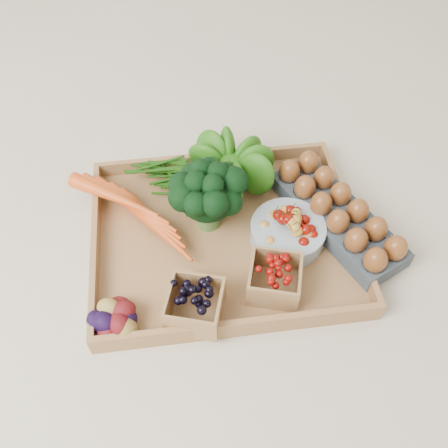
{
  "coord_description": "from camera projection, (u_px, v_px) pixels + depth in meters",
  "views": [
    {
      "loc": [
        -0.08,
        -0.63,
        0.87
      ],
      "look_at": [
        0.0,
        0.0,
        0.06
      ],
      "focal_mm": 40.0,
      "sensor_mm": 36.0,
      "label": 1
    }
  ],
  "objects": [
    {
      "name": "punnet_blackberry",
      "position": [
        195.0,
        305.0,
        0.93
      ],
      "size": [
        0.13,
        0.13,
        0.07
      ],
      "primitive_type": "cube",
      "rotation": [
        0.0,
        0.0,
        -0.3
      ],
      "color": "black",
      "rests_on": "tray"
    },
    {
      "name": "potatoes",
      "position": [
        114.0,
        316.0,
        0.91
      ],
      "size": [
        0.12,
        0.12,
        0.07
      ],
      "primitive_type": null,
      "color": "#480B0E",
      "rests_on": "tray"
    },
    {
      "name": "egg_carton",
      "position": [
        336.0,
        218.0,
        1.07
      ],
      "size": [
        0.25,
        0.35,
        0.04
      ],
      "primitive_type": "cube",
      "rotation": [
        0.0,
        0.0,
        0.43
      ],
      "color": "#394149",
      "rests_on": "tray"
    },
    {
      "name": "punnet_raspberry",
      "position": [
        275.0,
        279.0,
        0.96
      ],
      "size": [
        0.12,
        0.12,
        0.07
      ],
      "primitive_type": "cube",
      "rotation": [
        0.0,
        0.0,
        -0.29
      ],
      "color": "#6C0804",
      "rests_on": "tray"
    },
    {
      "name": "lettuce",
      "position": [
        230.0,
        162.0,
        1.11
      ],
      "size": [
        0.13,
        0.13,
        0.13
      ],
      "primitive_type": "sphere",
      "color": "#184E0C",
      "rests_on": "tray"
    },
    {
      "name": "tray",
      "position": [
        224.0,
        239.0,
        1.07
      ],
      "size": [
        0.55,
        0.45,
        0.01
      ],
      "primitive_type": "cube",
      "color": "#9B6D41",
      "rests_on": "ground"
    },
    {
      "name": "broccoli",
      "position": [
        208.0,
        205.0,
        1.04
      ],
      "size": [
        0.16,
        0.16,
        0.12
      ],
      "primitive_type": null,
      "color": "black",
      "rests_on": "tray"
    },
    {
      "name": "cherry_bowl",
      "position": [
        288.0,
        232.0,
        1.05
      ],
      "size": [
        0.16,
        0.16,
        0.04
      ],
      "primitive_type": "cylinder",
      "color": "#8C9EA5",
      "rests_on": "tray"
    },
    {
      "name": "carrots",
      "position": [
        144.0,
        214.0,
        1.07
      ],
      "size": [
        0.24,
        0.17,
        0.06
      ],
      "primitive_type": null,
      "color": "#CF4914",
      "rests_on": "tray"
    },
    {
      "name": "ground",
      "position": [
        224.0,
        241.0,
        1.08
      ],
      "size": [
        4.0,
        4.0,
        0.0
      ],
      "primitive_type": "plane",
      "color": "beige",
      "rests_on": "ground"
    }
  ]
}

